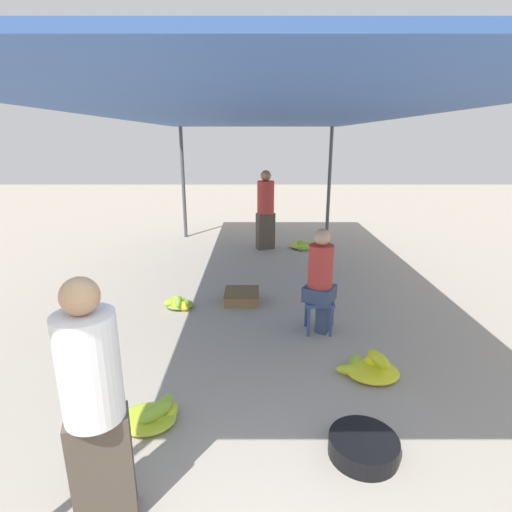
% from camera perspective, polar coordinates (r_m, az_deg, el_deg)
% --- Properties ---
extents(canopy_post_back_left, '(0.08, 0.08, 2.59)m').
position_cam_1_polar(canopy_post_back_left, '(9.78, -10.41, 10.13)').
color(canopy_post_back_left, '#4C4C51').
rests_on(canopy_post_back_left, ground).
extents(canopy_post_back_right, '(0.08, 0.08, 2.59)m').
position_cam_1_polar(canopy_post_back_right, '(9.78, 10.34, 10.13)').
color(canopy_post_back_right, '#4C4C51').
rests_on(canopy_post_back_right, ground).
extents(canopy_tarp, '(3.87, 8.65, 0.04)m').
position_cam_1_polar(canopy_tarp, '(5.45, -0.01, 19.38)').
color(canopy_tarp, '#33569E').
rests_on(canopy_tarp, canopy_post_front_left).
extents(vendor_foreground, '(0.44, 0.44, 1.63)m').
position_cam_1_polar(vendor_foreground, '(2.67, -22.17, -18.94)').
color(vendor_foreground, '#4C4238').
rests_on(vendor_foreground, ground).
extents(stool, '(0.34, 0.34, 0.42)m').
position_cam_1_polar(stool, '(5.04, 8.88, -7.10)').
color(stool, '#384C84').
rests_on(stool, ground).
extents(vendor_seated, '(0.46, 0.46, 1.32)m').
position_cam_1_polar(vendor_seated, '(4.92, 9.24, -3.30)').
color(vendor_seated, '#384766').
rests_on(vendor_seated, ground).
extents(basin_black, '(0.53, 0.53, 0.15)m').
position_cam_1_polar(basin_black, '(3.48, 15.02, -24.77)').
color(basin_black, black).
rests_on(basin_black, ground).
extents(banana_pile_left_0, '(0.49, 0.43, 0.22)m').
position_cam_1_polar(banana_pile_left_0, '(3.76, -14.60, -21.17)').
color(banana_pile_left_0, '#BDD02A').
rests_on(banana_pile_left_0, ground).
extents(banana_pile_left_1, '(0.44, 0.45, 0.19)m').
position_cam_1_polar(banana_pile_left_1, '(5.84, -11.13, -6.67)').
color(banana_pile_left_1, yellow).
rests_on(banana_pile_left_1, ground).
extents(banana_pile_right_0, '(0.65, 0.54, 0.25)m').
position_cam_1_polar(banana_pile_right_0, '(4.41, 15.94, -15.13)').
color(banana_pile_right_0, '#91BE32').
rests_on(banana_pile_right_0, ground).
extents(banana_pile_right_1, '(0.57, 0.53, 0.18)m').
position_cam_1_polar(banana_pile_right_1, '(8.87, 6.61, 1.53)').
color(banana_pile_right_1, '#88BB34').
rests_on(banana_pile_right_1, ground).
extents(crate_near, '(0.51, 0.51, 0.17)m').
position_cam_1_polar(crate_near, '(5.95, -2.10, -5.77)').
color(crate_near, olive).
rests_on(crate_near, ground).
extents(shopper_walking_mid, '(0.47, 0.47, 1.69)m').
position_cam_1_polar(shopper_walking_mid, '(8.60, 1.31, 6.74)').
color(shopper_walking_mid, '#4C4238').
rests_on(shopper_walking_mid, ground).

